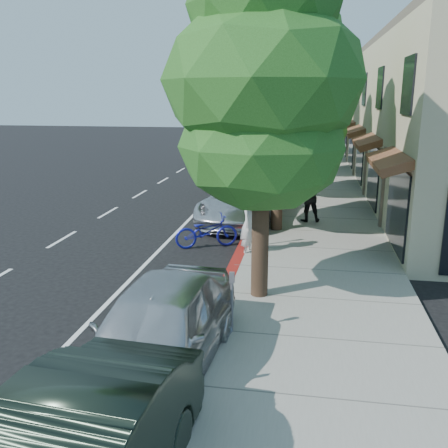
% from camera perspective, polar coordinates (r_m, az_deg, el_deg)
% --- Properties ---
extents(ground, '(120.00, 120.00, 0.00)m').
position_cam_1_polar(ground, '(14.03, 1.17, -5.25)').
color(ground, black).
rests_on(ground, ground).
extents(sidewalk, '(4.60, 56.00, 0.15)m').
position_cam_1_polar(sidewalk, '(21.57, 10.42, 1.82)').
color(sidewalk, gray).
rests_on(sidewalk, ground).
extents(curb, '(0.30, 56.00, 0.15)m').
position_cam_1_polar(curb, '(21.66, 4.32, 2.07)').
color(curb, '#9E998E').
rests_on(curb, ground).
extents(curb_red_segment, '(0.32, 4.00, 0.15)m').
position_cam_1_polar(curb_red_segment, '(14.94, 1.75, -3.69)').
color(curb_red_segment, maroon).
rests_on(curb_red_segment, ground).
extents(storefront_building, '(10.00, 36.00, 7.00)m').
position_cam_1_polar(storefront_building, '(32.01, 24.00, 11.13)').
color(storefront_building, '#BAB28F').
rests_on(storefront_building, ground).
extents(street_tree_0, '(4.38, 4.38, 7.84)m').
position_cam_1_polar(street_tree_0, '(11.10, 4.49, 15.43)').
color(street_tree_0, black).
rests_on(street_tree_0, ground).
extents(street_tree_1, '(5.44, 5.44, 8.08)m').
position_cam_1_polar(street_tree_1, '(17.08, 6.42, 14.90)').
color(street_tree_1, black).
rests_on(street_tree_1, ground).
extents(street_tree_2, '(4.97, 4.97, 7.62)m').
position_cam_1_polar(street_tree_2, '(23.07, 7.33, 14.19)').
color(street_tree_2, black).
rests_on(street_tree_2, ground).
extents(street_tree_3, '(4.72, 4.72, 8.03)m').
position_cam_1_polar(street_tree_3, '(29.07, 7.91, 14.96)').
color(street_tree_3, black).
rests_on(street_tree_3, ground).
extents(street_tree_4, '(4.18, 4.18, 7.20)m').
position_cam_1_polar(street_tree_4, '(35.07, 8.23, 14.04)').
color(street_tree_4, black).
rests_on(street_tree_4, ground).
extents(street_tree_5, '(5.34, 5.34, 7.81)m').
position_cam_1_polar(street_tree_5, '(41.06, 8.50, 14.38)').
color(street_tree_5, black).
rests_on(street_tree_5, ground).
extents(cyclist, '(0.60, 0.81, 2.03)m').
position_cam_1_polar(cyclist, '(14.91, 2.88, 0.04)').
color(cyclist, silver).
rests_on(cyclist, ground).
extents(bicycle, '(2.13, 1.48, 1.06)m').
position_cam_1_polar(bicycle, '(15.91, -2.01, -0.83)').
color(bicycle, '#161A9D').
rests_on(bicycle, ground).
extents(silver_suv, '(3.18, 5.93, 1.58)m').
position_cam_1_polar(silver_suv, '(19.13, 2.15, 2.62)').
color(silver_suv, silver).
rests_on(silver_suv, ground).
extents(dark_sedan, '(1.69, 4.50, 1.47)m').
position_cam_1_polar(dark_sedan, '(24.76, 3.92, 5.22)').
color(dark_sedan, black).
rests_on(dark_sedan, ground).
extents(white_pickup, '(2.75, 5.49, 1.53)m').
position_cam_1_polar(white_pickup, '(28.44, 4.70, 6.49)').
color(white_pickup, white).
rests_on(white_pickup, ground).
extents(dark_suv_far, '(1.92, 4.46, 1.50)m').
position_cam_1_polar(dark_suv_far, '(37.19, 4.04, 8.40)').
color(dark_suv_far, black).
rests_on(dark_suv_far, ground).
extents(near_car_a, '(2.27, 5.01, 1.67)m').
position_cam_1_polar(near_car_a, '(8.86, -7.50, -11.89)').
color(near_car_a, '#B9BABF').
rests_on(near_car_a, ground).
extents(pedestrian, '(1.03, 0.86, 1.89)m').
position_cam_1_polar(pedestrian, '(18.77, 9.63, 3.14)').
color(pedestrian, black).
rests_on(pedestrian, sidewalk).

